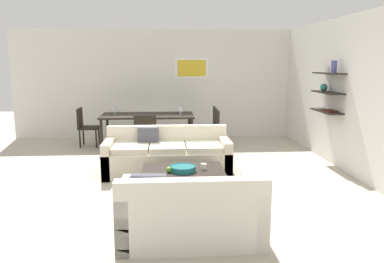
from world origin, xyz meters
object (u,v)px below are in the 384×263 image
(dining_chair_foot, at_px, (146,133))
(wine_glass_right_far, at_px, (180,109))
(sofa_beige, at_px, (167,156))
(decorative_bowl, at_px, (183,168))
(wine_glass_right_near, at_px, (181,110))
(candle_jar, at_px, (203,166))
(dining_chair_right_far, at_px, (210,123))
(dining_chair_right_near, at_px, (212,126))
(coffee_table, at_px, (183,184))
(dining_chair_left_far, at_px, (85,125))
(dining_table, at_px, (148,117))
(loveseat_white, at_px, (190,213))
(wine_glass_left_far, at_px, (115,109))
(apple_on_coffee_table, at_px, (169,170))

(dining_chair_foot, xyz_separation_m, wine_glass_right_far, (0.74, 1.01, 0.35))
(sofa_beige, bearing_deg, decorative_bowl, -79.85)
(dining_chair_foot, bearing_deg, wine_glass_right_near, 46.30)
(candle_jar, bearing_deg, dining_chair_right_far, 81.87)
(dining_chair_right_near, relative_size, dining_chair_right_far, 1.00)
(coffee_table, distance_m, dining_chair_left_far, 4.02)
(candle_jar, height_order, dining_table, dining_table)
(candle_jar, bearing_deg, loveseat_white, -101.56)
(coffee_table, relative_size, wine_glass_right_far, 7.76)
(loveseat_white, height_order, decorative_bowl, loveseat_white)
(candle_jar, relative_size, wine_glass_right_far, 0.58)
(coffee_table, bearing_deg, dining_table, 101.49)
(candle_jar, xyz_separation_m, wine_glass_right_far, (-0.21, 3.26, 0.43))
(dining_chair_left_far, relative_size, wine_glass_left_far, 5.30)
(wine_glass_right_far, bearing_deg, coffee_table, -91.46)
(dining_chair_right_near, height_order, wine_glass_left_far, wine_glass_left_far)
(decorative_bowl, height_order, apple_on_coffee_table, apple_on_coffee_table)
(loveseat_white, relative_size, coffee_table, 1.31)
(decorative_bowl, bearing_deg, apple_on_coffee_table, -164.75)
(coffee_table, bearing_deg, dining_chair_foot, 105.72)
(apple_on_coffee_table, bearing_deg, dining_chair_left_far, 118.17)
(wine_glass_left_far, bearing_deg, wine_glass_right_far, 0.00)
(candle_jar, distance_m, wine_glass_left_far, 3.70)
(candle_jar, relative_size, dining_table, 0.04)
(dining_table, relative_size, dining_chair_foot, 2.32)
(dining_chair_left_far, distance_m, wine_glass_right_far, 2.19)
(dining_chair_right_far, bearing_deg, wine_glass_right_far, -171.91)
(loveseat_white, height_order, dining_chair_foot, dining_chair_foot)
(dining_table, bearing_deg, wine_glass_right_near, -9.24)
(dining_table, xyz_separation_m, wine_glass_right_far, (0.74, 0.12, 0.17))
(dining_chair_right_far, distance_m, wine_glass_right_near, 0.85)
(loveseat_white, bearing_deg, candle_jar, 78.44)
(coffee_table, xyz_separation_m, dining_chair_left_far, (-2.08, 3.43, 0.31))
(apple_on_coffee_table, height_order, wine_glass_right_near, wine_glass_right_near)
(decorative_bowl, distance_m, dining_table, 3.31)
(wine_glass_right_near, bearing_deg, sofa_beige, -99.31)
(dining_chair_left_far, bearing_deg, dining_chair_right_far, 0.00)
(dining_chair_left_far, xyz_separation_m, wine_glass_right_far, (2.16, -0.10, 0.35))
(loveseat_white, height_order, candle_jar, loveseat_white)
(dining_chair_left_far, height_order, wine_glass_right_near, wine_glass_right_near)
(dining_table, distance_m, dining_chair_left_far, 1.45)
(dining_chair_right_near, distance_m, dining_chair_right_far, 0.44)
(wine_glass_right_near, xyz_separation_m, wine_glass_right_far, (0.00, 0.24, -0.00))
(wine_glass_right_far, relative_size, wine_glass_left_far, 0.91)
(dining_table, relative_size, dining_chair_right_far, 2.32)
(candle_jar, relative_size, wine_glass_right_near, 0.56)
(apple_on_coffee_table, height_order, dining_chair_left_far, dining_chair_left_far)
(candle_jar, height_order, dining_chair_right_far, dining_chair_right_far)
(candle_jar, distance_m, dining_chair_left_far, 4.12)
(loveseat_white, distance_m, wine_glass_right_far, 4.68)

